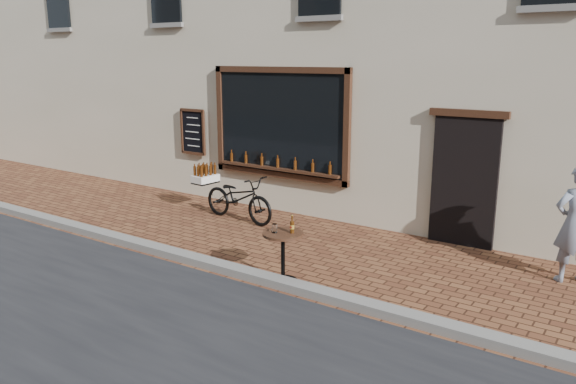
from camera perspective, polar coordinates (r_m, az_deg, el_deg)
The scene contains 5 objects.
ground at distance 8.10m, azimuth -3.96°, elevation -9.39°, with size 90.00×90.00×0.00m, color #552D1B.
kerb at distance 8.23m, azimuth -3.09°, elevation -8.56°, with size 90.00×0.25×0.12m, color slate.
cargo_bicycle at distance 11.08m, azimuth -5.16°, elevation -0.52°, with size 2.06×0.78×0.98m.
bistro_table at distance 7.98m, azimuth -0.50°, elevation -5.61°, with size 0.58×0.58×1.00m.
pedestrian at distance 8.91m, azimuth 27.20°, elevation -2.90°, with size 0.63×0.41×1.72m, color gray.
Camera 1 is at (4.66, -5.83, 3.15)m, focal length 35.00 mm.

